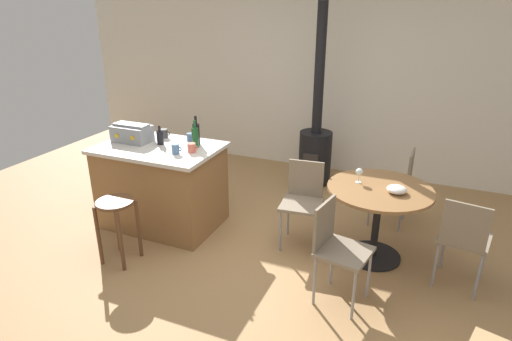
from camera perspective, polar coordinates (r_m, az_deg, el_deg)
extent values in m
plane|color=#A37A4C|center=(4.29, -1.08, -11.98)|extent=(8.80, 8.80, 0.00)
cube|color=silver|center=(6.32, 9.46, 12.06)|extent=(8.00, 0.10, 2.70)
cube|color=olive|center=(4.89, -12.38, -2.20)|extent=(1.24, 0.82, 0.89)
cube|color=beige|center=(4.72, -12.83, 2.94)|extent=(1.30, 0.88, 0.04)
cylinder|color=brown|center=(4.37, -15.34, -7.48)|extent=(0.04, 0.04, 0.61)
cylinder|color=brown|center=(4.53, -17.99, -6.74)|extent=(0.04, 0.04, 0.61)
cylinder|color=brown|center=(4.36, -20.21, -8.19)|extent=(0.04, 0.04, 0.61)
cylinder|color=brown|center=(4.20, -17.53, -9.03)|extent=(0.04, 0.04, 0.61)
cylinder|color=brown|center=(4.22, -18.26, -4.04)|extent=(0.35, 0.35, 0.03)
cylinder|color=black|center=(4.51, 15.20, -10.84)|extent=(0.54, 0.54, 0.02)
cylinder|color=black|center=(4.34, 15.65, -6.95)|extent=(0.07, 0.07, 0.72)
cylinder|color=olive|center=(4.18, 16.17, -2.43)|extent=(0.98, 0.98, 0.03)
cube|color=#7F705B|center=(5.00, 17.40, -1.67)|extent=(0.41, 0.41, 0.03)
cube|color=#7F705B|center=(4.92, 19.84, 0.12)|extent=(0.04, 0.36, 0.40)
cylinder|color=gray|center=(4.94, 18.74, -5.34)|extent=(0.02, 0.02, 0.46)
cylinder|color=gray|center=(5.24, 19.21, -3.77)|extent=(0.02, 0.02, 0.46)
cylinder|color=gray|center=(5.28, 15.56, -3.17)|extent=(0.02, 0.02, 0.46)
cylinder|color=gray|center=(4.97, 14.86, -4.69)|extent=(0.02, 0.02, 0.46)
cube|color=#7F705B|center=(4.35, 6.05, -4.51)|extent=(0.44, 0.44, 0.03)
cube|color=#7F705B|center=(4.44, 6.65, -1.15)|extent=(0.36, 0.06, 0.40)
cylinder|color=gray|center=(4.58, 8.46, -6.58)|extent=(0.02, 0.02, 0.45)
cylinder|color=gray|center=(4.64, 4.30, -6.03)|extent=(0.02, 0.02, 0.45)
cylinder|color=gray|center=(4.35, 3.25, -8.04)|extent=(0.02, 0.02, 0.45)
cylinder|color=gray|center=(4.29, 7.70, -8.65)|extent=(0.02, 0.02, 0.45)
cube|color=#7F705B|center=(3.62, 11.65, -10.56)|extent=(0.47, 0.47, 0.03)
cube|color=#7F705B|center=(3.58, 9.08, -7.03)|extent=(0.09, 0.36, 0.40)
cylinder|color=gray|center=(3.94, 10.03, -11.79)|extent=(0.02, 0.02, 0.46)
cylinder|color=gray|center=(3.68, 7.79, -14.31)|extent=(0.02, 0.02, 0.46)
cylinder|color=gray|center=(3.58, 12.85, -15.88)|extent=(0.02, 0.02, 0.46)
cylinder|color=gray|center=(3.84, 14.77, -13.15)|extent=(0.02, 0.02, 0.46)
cube|color=#7F705B|center=(4.17, 26.00, -8.04)|extent=(0.47, 0.47, 0.03)
cube|color=#7F705B|center=(3.91, 26.03, -6.69)|extent=(0.36, 0.09, 0.40)
cylinder|color=gray|center=(4.15, 22.73, -11.46)|extent=(0.02, 0.02, 0.45)
cylinder|color=gray|center=(4.13, 27.41, -12.51)|extent=(0.02, 0.02, 0.45)
cylinder|color=gray|center=(4.42, 28.01, -10.29)|extent=(0.02, 0.02, 0.45)
cylinder|color=gray|center=(4.44, 23.67, -9.32)|extent=(0.02, 0.02, 0.45)
cylinder|color=black|center=(6.05, 7.66, -1.36)|extent=(0.37, 0.37, 0.06)
cylinder|color=black|center=(5.91, 7.84, 1.92)|extent=(0.44, 0.44, 0.68)
cube|color=#2D2826|center=(5.71, 7.24, 1.24)|extent=(0.20, 0.02, 0.20)
cylinder|color=black|center=(5.63, 8.46, 13.11)|extent=(0.13, 0.13, 1.65)
cube|color=gray|center=(4.92, -16.14, 4.72)|extent=(0.41, 0.25, 0.18)
cube|color=gray|center=(4.90, -16.27, 5.85)|extent=(0.39, 0.15, 0.02)
cube|color=yellow|center=(4.89, -18.03, 4.41)|extent=(0.04, 0.01, 0.04)
cube|color=yellow|center=(4.76, -16.13, 4.17)|extent=(0.04, 0.01, 0.04)
cylinder|color=#194C23|center=(4.58, -8.08, 4.35)|extent=(0.07, 0.07, 0.21)
cylinder|color=#194C23|center=(4.54, -8.17, 6.12)|extent=(0.03, 0.03, 0.08)
cylinder|color=black|center=(4.66, -7.94, 4.77)|extent=(0.08, 0.08, 0.23)
cylinder|color=black|center=(4.62, -8.04, 6.65)|extent=(0.03, 0.03, 0.09)
cylinder|color=black|center=(4.75, -12.63, 4.27)|extent=(0.07, 0.07, 0.15)
cylinder|color=black|center=(4.72, -12.73, 5.46)|extent=(0.03, 0.03, 0.06)
cylinder|color=#4C7099|center=(4.43, -10.66, 2.84)|extent=(0.08, 0.08, 0.10)
torus|color=#4C7099|center=(4.40, -10.12, 2.83)|extent=(0.05, 0.01, 0.05)
cylinder|color=#383838|center=(4.99, -12.14, 4.85)|extent=(0.09, 0.09, 0.10)
torus|color=#383838|center=(4.96, -11.61, 4.84)|extent=(0.05, 0.01, 0.05)
cylinder|color=#4C7099|center=(4.81, -8.75, 4.40)|extent=(0.07, 0.07, 0.09)
torus|color=#4C7099|center=(4.79, -8.25, 4.39)|extent=(0.05, 0.01, 0.05)
cylinder|color=#DB6651|center=(4.45, -8.57, 3.01)|extent=(0.08, 0.08, 0.10)
torus|color=#DB6651|center=(4.42, -7.97, 2.98)|extent=(0.05, 0.01, 0.05)
cylinder|color=silver|center=(4.24, 13.44, -1.52)|extent=(0.06, 0.06, 0.00)
cylinder|color=silver|center=(4.22, 13.49, -0.99)|extent=(0.01, 0.01, 0.08)
ellipsoid|color=silver|center=(4.20, 13.57, -0.14)|extent=(0.07, 0.07, 0.06)
ellipsoid|color=white|center=(4.10, 18.20, -2.39)|extent=(0.18, 0.18, 0.07)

